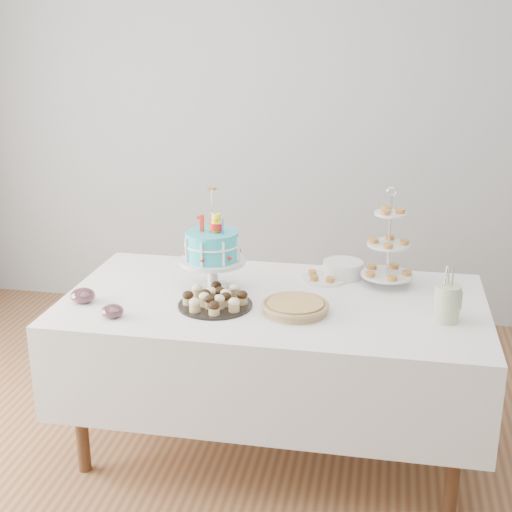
% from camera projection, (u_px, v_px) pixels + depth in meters
% --- Properties ---
extents(floor, '(5.00, 5.00, 0.00)m').
position_uv_depth(floor, '(261.00, 481.00, 3.23)').
color(floor, brown).
rests_on(floor, ground).
extents(walls, '(5.04, 4.04, 2.70)m').
position_uv_depth(walls, '(262.00, 190.00, 2.80)').
color(walls, '#A3A6A9').
rests_on(walls, floor).
extents(table, '(1.92, 1.02, 0.77)m').
position_uv_depth(table, '(273.00, 344.00, 3.34)').
color(table, silver).
rests_on(table, floor).
extents(birthday_cake, '(0.31, 0.31, 0.48)m').
position_uv_depth(birthday_cake, '(213.00, 262.00, 3.35)').
color(birthday_cake, silver).
rests_on(birthday_cake, table).
extents(cupcake_tray, '(0.33, 0.33, 0.08)m').
position_uv_depth(cupcake_tray, '(215.00, 298.00, 3.17)').
color(cupcake_tray, black).
rests_on(cupcake_tray, table).
extents(pie, '(0.30, 0.30, 0.05)m').
position_uv_depth(pie, '(295.00, 307.00, 3.11)').
color(pie, tan).
rests_on(pie, table).
extents(tiered_stand, '(0.25, 0.25, 0.48)m').
position_uv_depth(tiered_stand, '(389.00, 245.00, 3.37)').
color(tiered_stand, silver).
rests_on(tiered_stand, table).
extents(plate_stack, '(0.20, 0.20, 0.08)m').
position_uv_depth(plate_stack, '(343.00, 269.00, 3.54)').
color(plate_stack, silver).
rests_on(plate_stack, table).
extents(pastry_plate, '(0.23, 0.23, 0.03)m').
position_uv_depth(pastry_plate, '(324.00, 277.00, 3.50)').
color(pastry_plate, silver).
rests_on(pastry_plate, table).
extents(jam_bowl_a, '(0.10, 0.10, 0.06)m').
position_uv_depth(jam_bowl_a, '(113.00, 311.00, 3.05)').
color(jam_bowl_a, silver).
rests_on(jam_bowl_a, table).
extents(jam_bowl_b, '(0.11, 0.11, 0.07)m').
position_uv_depth(jam_bowl_b, '(83.00, 296.00, 3.22)').
color(jam_bowl_b, silver).
rests_on(jam_bowl_b, table).
extents(utensil_pitcher, '(0.12, 0.11, 0.24)m').
position_uv_depth(utensil_pitcher, '(447.00, 302.00, 3.00)').
color(utensil_pitcher, silver).
rests_on(utensil_pitcher, table).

